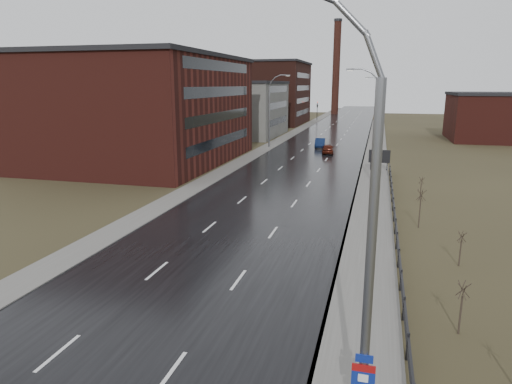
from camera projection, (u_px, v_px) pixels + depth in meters
The scene contains 23 objects.
road at pixel (317, 151), 69.14m from camera, with size 14.00×300.00×0.06m, color black.
sidewalk_right at pixel (372, 189), 43.46m from camera, with size 3.20×180.00×0.18m, color #595651.
curb_right at pixel (356, 189), 43.84m from camera, with size 0.16×180.00×0.18m, color slate.
sidewalk_left at pixel (265, 149), 71.20m from camera, with size 2.40×260.00×0.12m, color #595651.
warehouse_near at pixel (141, 109), 58.77m from camera, with size 22.44×28.56×13.50m.
warehouse_mid at pixel (238, 108), 89.39m from camera, with size 16.32×20.40×10.50m.
warehouse_far at pixel (254, 93), 118.27m from camera, with size 26.52×24.48×15.50m.
building_right at pixel (504, 117), 81.23m from camera, with size 18.36×16.32×8.50m.
smokestack at pixel (336, 67), 151.71m from camera, with size 2.70×2.70×30.70m.
streetlight_main at pixel (357, 244), 11.09m from camera, with size 3.91×0.29×12.11m.
streetlight_right_mid at pixel (375, 128), 43.11m from camera, with size 3.36×0.28×11.35m.
streetlight_left at pixel (271, 111), 71.62m from camera, with size 3.36×0.28×11.35m.
streetlight_right_far at pixel (378, 104), 93.87m from camera, with size 3.36×0.28×11.35m.
guardrail at pixel (397, 242), 27.20m from camera, with size 0.10×53.05×1.10m.
shrub_c at pixel (461, 307), 18.20m from camera, with size 0.54×0.57×2.26m.
shrub_d at pixel (461, 248), 25.13m from camera, with size 0.48×0.50×2.00m.
shrub_e at pixel (420, 207), 31.84m from camera, with size 0.65×0.69×2.78m.
shrub_f at pixel (421, 188), 39.72m from camera, with size 0.48×0.51×2.02m.
billboard at pixel (379, 157), 52.41m from camera, with size 2.40×0.17×2.55m.
traffic_light_left at pixel (317, 104), 126.51m from camera, with size 0.58×2.73×5.30m.
traffic_light_right at pixel (377, 104), 122.49m from camera, with size 0.58×2.73×5.30m.
car_near at pixel (320, 143), 72.60m from camera, with size 1.54×4.40×1.45m, color #0C193D.
car_far at pixel (328, 149), 66.30m from camera, with size 1.66×4.14×1.41m, color #47150B.
Camera 1 is at (8.80, -8.79, 9.85)m, focal length 32.00 mm.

